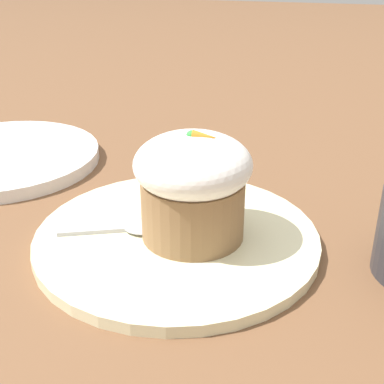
% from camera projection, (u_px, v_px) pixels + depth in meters
% --- Properties ---
extents(ground_plane, '(4.00, 4.00, 0.00)m').
position_uv_depth(ground_plane, '(177.00, 243.00, 0.51)').
color(ground_plane, brown).
extents(dessert_plate, '(0.27, 0.27, 0.01)m').
position_uv_depth(dessert_plate, '(177.00, 238.00, 0.51)').
color(dessert_plate, beige).
rests_on(dessert_plate, ground_plane).
extents(carrot_cake, '(0.11, 0.11, 0.10)m').
position_uv_depth(carrot_cake, '(192.00, 186.00, 0.48)').
color(carrot_cake, olive).
rests_on(carrot_cake, dessert_plate).
extents(spoon, '(0.10, 0.06, 0.01)m').
position_uv_depth(spoon, '(134.00, 226.00, 0.51)').
color(spoon, '#B7B7BC').
rests_on(spoon, dessert_plate).
extents(side_plate, '(0.25, 0.25, 0.02)m').
position_uv_depth(side_plate, '(2.00, 157.00, 0.68)').
color(side_plate, white).
rests_on(side_plate, ground_plane).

